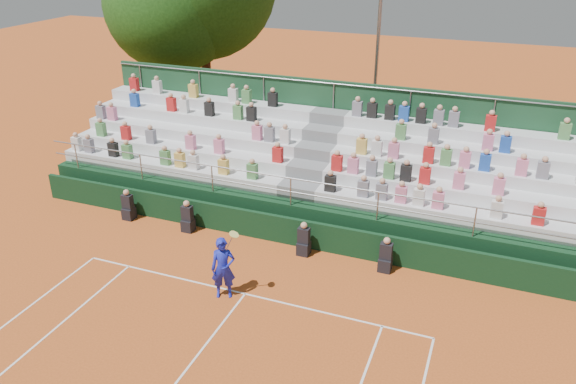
% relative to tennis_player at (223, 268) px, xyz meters
% --- Properties ---
extents(ground, '(90.00, 90.00, 0.00)m').
position_rel_tennis_player_xyz_m(ground, '(0.52, 0.29, -0.96)').
color(ground, '#BE551F').
rests_on(ground, ground).
extents(courtside_wall, '(20.00, 0.15, 1.00)m').
position_rel_tennis_player_xyz_m(courtside_wall, '(0.52, 3.49, -0.46)').
color(courtside_wall, black).
rests_on(courtside_wall, ground).
extents(line_officials, '(10.01, 0.40, 1.19)m').
position_rel_tennis_player_xyz_m(line_officials, '(-0.76, 3.04, -0.48)').
color(line_officials, black).
rests_on(line_officials, ground).
extents(grandstand, '(20.00, 5.20, 4.40)m').
position_rel_tennis_player_xyz_m(grandstand, '(0.52, 6.73, 0.12)').
color(grandstand, black).
rests_on(grandstand, ground).
extents(tennis_player, '(0.94, 0.71, 2.22)m').
position_rel_tennis_player_xyz_m(tennis_player, '(0.00, 0.00, 0.00)').
color(tennis_player, '#1721B1').
rests_on(tennis_player, ground).
extents(tree_west, '(6.77, 6.77, 9.80)m').
position_rel_tennis_player_xyz_m(tree_west, '(-9.29, 13.09, 5.44)').
color(tree_west, '#341F13').
rests_on(tree_west, ground).
extents(floodlight_mast, '(0.60, 0.25, 8.40)m').
position_rel_tennis_player_xyz_m(floodlight_mast, '(1.10, 13.53, 3.92)').
color(floodlight_mast, gray).
rests_on(floodlight_mast, ground).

